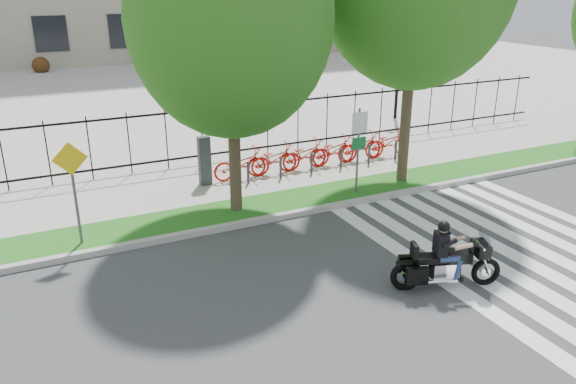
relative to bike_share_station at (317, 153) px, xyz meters
name	(u,v)px	position (x,y,z in m)	size (l,w,h in m)	color
ground	(346,295)	(-3.30, -7.20, -0.64)	(120.00, 120.00, 0.00)	#3A3A3D
curb	(264,220)	(-3.30, -3.10, -0.57)	(60.00, 0.20, 0.15)	#9E9B95
grass_verge	(252,209)	(-3.30, -2.25, -0.57)	(60.00, 1.50, 0.15)	#1B5A16
sidewalk	(221,181)	(-3.30, 0.25, -0.57)	(60.00, 3.50, 0.15)	#A09C95
plaza	(118,90)	(-3.30, 17.80, -0.59)	(80.00, 34.00, 0.10)	#A09C95
crosswalk_stripes	(519,248)	(1.53, -7.20, -0.63)	(5.70, 8.00, 0.01)	silver
iron_fence	(202,135)	(-3.30, 2.00, 0.51)	(30.00, 0.06, 2.00)	black
lamp_post_right	(400,48)	(6.70, 4.80, 2.57)	(1.06, 0.70, 4.25)	black
street_tree_1	(230,19)	(-3.74, -2.25, 4.47)	(5.07, 5.07, 7.89)	#3C2E20
bike_share_station	(317,153)	(0.00, 0.00, 0.00)	(7.80, 0.86, 1.50)	#2D2D33
sign_pole_regulatory	(359,140)	(-0.12, -2.62, 1.10)	(0.50, 0.09, 2.50)	#59595B
sign_pole_warning	(73,180)	(-7.82, -2.62, 1.10)	(0.78, 0.09, 2.49)	#59595B
motorcycle_rider	(446,261)	(-1.28, -7.81, -0.04)	(2.25, 1.16, 1.81)	black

